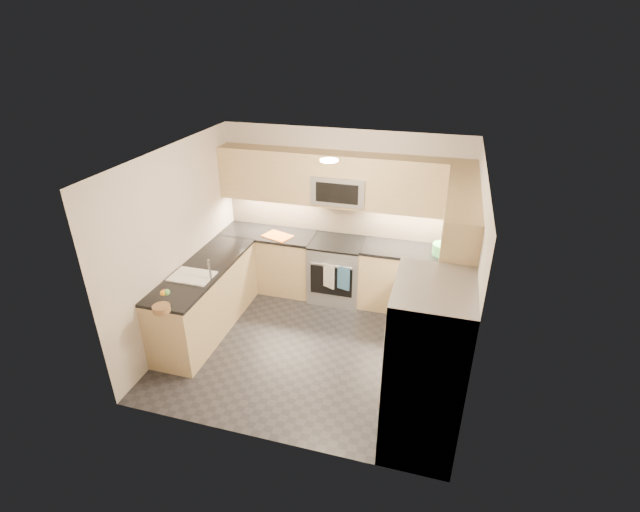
{
  "coord_description": "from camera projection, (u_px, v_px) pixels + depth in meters",
  "views": [
    {
      "loc": [
        1.43,
        -4.69,
        3.8
      ],
      "look_at": [
        0.0,
        0.35,
        1.15
      ],
      "focal_mm": 26.0,
      "sensor_mm": 36.0,
      "label": 1
    }
  ],
  "objects": [
    {
      "name": "upper_cab_back",
      "position": [
        341.0,
        180.0,
        6.49
      ],
      "size": [
        3.6,
        0.35,
        0.75
      ],
      "primitive_type": "cube",
      "color": "tan",
      "rests_on": "wall_back"
    },
    {
      "name": "countertop_peninsula",
      "position": [
        202.0,
        269.0,
        6.04
      ],
      "size": [
        0.63,
        2.0,
        0.04
      ],
      "primitive_type": "cube",
      "color": "black",
      "rests_on": "base_cab_peninsula"
    },
    {
      "name": "dish_towel_blue",
      "position": [
        343.0,
        278.0,
        6.57
      ],
      "size": [
        0.19,
        0.07,
        0.36
      ],
      "primitive_type": "cube",
      "rotation": [
        0.0,
        0.0,
        -0.27
      ],
      "color": "#315D87",
      "rests_on": "oven_handle"
    },
    {
      "name": "wall_right",
      "position": [
        469.0,
        282.0,
        5.08
      ],
      "size": [
        0.02,
        3.2,
        2.5
      ],
      "primitive_type": "cube",
      "color": "beige",
      "rests_on": "floor"
    },
    {
      "name": "dish_towel_check",
      "position": [
        329.0,
        276.0,
        6.62
      ],
      "size": [
        0.18,
        0.1,
        0.37
      ],
      "primitive_type": "cube",
      "rotation": [
        0.0,
        0.0,
        -0.43
      ],
      "color": "white",
      "rests_on": "oven_handle"
    },
    {
      "name": "base_cab_back_right",
      "position": [
        410.0,
        280.0,
        6.73
      ],
      "size": [
        1.42,
        0.6,
        0.9
      ],
      "primitive_type": "cube",
      "color": "tan",
      "rests_on": "floor"
    },
    {
      "name": "ceiling",
      "position": [
        311.0,
        158.0,
        4.96
      ],
      "size": [
        3.6,
        3.2,
        0.02
      ],
      "primitive_type": "cube",
      "color": "beige",
      "rests_on": "wall_back"
    },
    {
      "name": "fridge_handle_right",
      "position": [
        389.0,
        346.0,
        4.56
      ],
      "size": [
        0.02,
        0.02,
        1.2
      ],
      "primitive_type": "cylinder",
      "color": "#B2B5BA",
      "rests_on": "refrigerator"
    },
    {
      "name": "countertop_back_right",
      "position": [
        413.0,
        251.0,
        6.52
      ],
      "size": [
        1.42,
        0.63,
        0.04
      ],
      "primitive_type": "cube",
      "color": "black",
      "rests_on": "base_cab_back_right"
    },
    {
      "name": "wall_back",
      "position": [
        343.0,
        214.0,
        6.9
      ],
      "size": [
        3.6,
        0.02,
        2.5
      ],
      "primitive_type": "cube",
      "color": "beige",
      "rests_on": "floor"
    },
    {
      "name": "fruit_orange",
      "position": [
        163.0,
        293.0,
        5.25
      ],
      "size": [
        0.07,
        0.07,
        0.07
      ],
      "primitive_type": "sphere",
      "color": "#FCA71C",
      "rests_on": "fruit_basket"
    },
    {
      "name": "base_cab_back_left",
      "position": [
        270.0,
        261.0,
        7.26
      ],
      "size": [
        1.42,
        0.6,
        0.9
      ],
      "primitive_type": "cube",
      "color": "tan",
      "rests_on": "floor"
    },
    {
      "name": "base_cab_peninsula",
      "position": [
        206.0,
        300.0,
        6.25
      ],
      "size": [
        0.6,
        2.0,
        0.9
      ],
      "primitive_type": "cube",
      "color": "tan",
      "rests_on": "floor"
    },
    {
      "name": "sink_basin",
      "position": [
        193.0,
        281.0,
        5.84
      ],
      "size": [
        0.52,
        0.38,
        0.16
      ],
      "primitive_type": "cube",
      "color": "white",
      "rests_on": "base_cab_peninsula"
    },
    {
      "name": "microwave",
      "position": [
        340.0,
        189.0,
        6.52
      ],
      "size": [
        0.76,
        0.4,
        0.4
      ],
      "primitive_type": "cube",
      "color": "#97989E",
      "rests_on": "upper_cab_back"
    },
    {
      "name": "countertop_back_left",
      "position": [
        268.0,
        234.0,
        7.05
      ],
      "size": [
        1.42,
        0.63,
        0.04
      ],
      "primitive_type": "cube",
      "color": "black",
      "rests_on": "base_cab_back_left"
    },
    {
      "name": "range_cooktop",
      "position": [
        337.0,
        243.0,
        6.77
      ],
      "size": [
        0.76,
        0.65,
        0.03
      ],
      "primitive_type": "cube",
      "color": "black",
      "rests_on": "gas_range"
    },
    {
      "name": "gas_range",
      "position": [
        337.0,
        270.0,
        6.98
      ],
      "size": [
        0.76,
        0.65,
        0.91
      ],
      "primitive_type": "cube",
      "color": "#93969A",
      "rests_on": "floor"
    },
    {
      "name": "backsplash_right",
      "position": [
        468.0,
        268.0,
        5.5
      ],
      "size": [
        0.01,
        2.3,
        0.51
      ],
      "primitive_type": "cube",
      "color": "tan",
      "rests_on": "wall_right"
    },
    {
      "name": "wall_front",
      "position": [
        261.0,
        341.0,
        4.15
      ],
      "size": [
        3.6,
        0.02,
        2.5
      ],
      "primitive_type": "cube",
      "color": "beige",
      "rests_on": "floor"
    },
    {
      "name": "countertop_right",
      "position": [
        438.0,
        297.0,
        5.44
      ],
      "size": [
        0.63,
        1.7,
        0.04
      ],
      "primitive_type": "cube",
      "color": "black",
      "rests_on": "base_cab_right"
    },
    {
      "name": "fruit_pear",
      "position": [
        167.0,
        292.0,
        5.26
      ],
      "size": [
        0.07,
        0.07,
        0.07
      ],
      "primitive_type": "sphere",
      "color": "#67BF51",
      "rests_on": "fruit_basket"
    },
    {
      "name": "floor",
      "position": [
        313.0,
        345.0,
        6.09
      ],
      "size": [
        3.6,
        3.2,
        0.0
      ],
      "primitive_type": "cube",
      "color": "#222227",
      "rests_on": "ground"
    },
    {
      "name": "backsplash_back",
      "position": [
        343.0,
        217.0,
        6.92
      ],
      "size": [
        3.6,
        0.01,
        0.51
      ],
      "primitive_type": "cube",
      "color": "tan",
      "rests_on": "wall_back"
    },
    {
      "name": "cutting_board",
      "position": [
        278.0,
        236.0,
        6.91
      ],
      "size": [
        0.49,
        0.41,
        0.01
      ],
      "primitive_type": "cube",
      "rotation": [
        0.0,
        0.0,
        -0.35
      ],
      "color": "orange",
      "rests_on": "countertop_back_left"
    },
    {
      "name": "faucet",
      "position": [
        210.0,
        270.0,
        5.69
      ],
      "size": [
        0.03,
        0.03,
        0.28
      ],
      "primitive_type": "cylinder",
      "color": "silver",
      "rests_on": "countertop_peninsula"
    },
    {
      "name": "fruit_apple",
      "position": [
        164.0,
        292.0,
        5.28
      ],
      "size": [
        0.06,
        0.06,
        0.06
      ],
      "primitive_type": "sphere",
      "color": "red",
      "rests_on": "fruit_basket"
    },
    {
      "name": "fruit_basket",
      "position": [
        161.0,
        309.0,
        5.11
      ],
      "size": [
        0.24,
        0.24,
        0.07
      ],
      "primitive_type": "cylinder",
      "rotation": [
        0.0,
        0.0,
        0.27
      ],
      "color": "olive",
      "rests_on": "countertop_peninsula"
    },
    {
      "name": "base_cab_right",
      "position": [
        434.0,
        329.0,
        5.65
      ],
      "size": [
        0.6,
        1.7,
        0.9
      ],
      "primitive_type": "cube",
      "color": "tan",
      "rests_on": "floor"
    },
    {
      "name": "fridge_handle_left",
      "position": [
        383.0,
        369.0,
        4.25
      ],
      "size": [
        0.02,
        0.02,
        1.2
      ],
      "primitive_type": "cylinder",
      "color": "#B2B5BA",
      "rests_on": "refrigerator"
    },
    {
      "name": "oven_door_glass",
      "position": [
        331.0,
        281.0,
        6.7
      ],
      "size": [
        0.62,
        0.02,
        0.45
      ],
      "primitive_type": "cube",
      "color": "black",
      "rests_on": "gas_range"
    },
    {
      "name": "refrigerator",
      "position": [
        425.0,
        368.0,
        4.34
      ],
      "size": [
        0.7,
        0.9,
        1.8
      ],
      "primitive_type": "cube",
      "color": "#95969C",
      "rests_on": "floor"
    },
    {
      "name": "utensil_bowl",
      "position": [
        442.0,
        249.0,
        6.35
      ],
      "size": [
        0.34,
        0.34,
        0.16
      ],
      "primitive_type": "cylinder",
      "rotation": [
        0.0,
        0.0,
        0.31
      ],
      "color": "#4AAC52",
      "rests_on": "countertop_back_right"
    },
    {
      "name": "microwave_door",
      "position": [
        337.0,
        193.0,
        6.34
      ],
      "size": [
        0.6,
        0.01,
        0.28
      ],
      "primitive_type": "cube",
      "color": "black",
      "rests_on": "microwave"
    },
    {
      "name": "oven_handle",
      "position": [
        331.0,
        265.0,
        6.56
      ],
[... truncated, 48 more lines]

